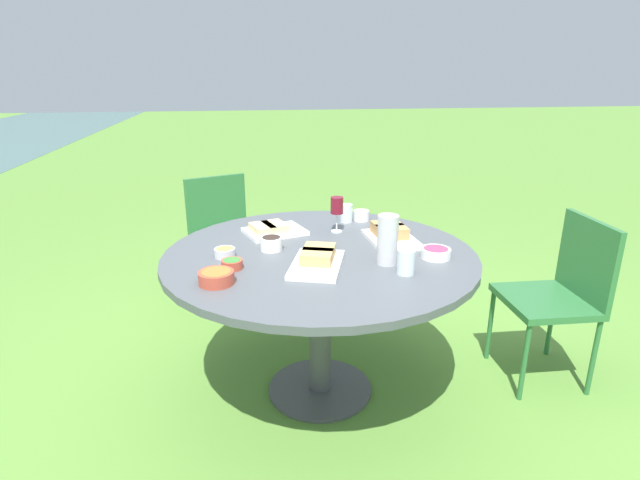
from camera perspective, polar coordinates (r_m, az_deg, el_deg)
name	(u,v)px	position (r m, az deg, el deg)	size (l,w,h in m)	color
ground_plane	(320,390)	(2.74, 0.00, -16.73)	(40.00, 40.00, 0.00)	#5B8C38
dining_table	(320,271)	(2.42, 0.00, -3.52)	(1.49, 1.49, 0.77)	#4C4C51
chair_near_left	(562,287)	(2.90, 25.90, -4.88)	(0.46, 0.44, 0.89)	#2D6B38
chair_near_right	(223,230)	(3.61, -10.99, 1.18)	(0.56, 0.57, 0.89)	#2D6B38
water_pitcher	(387,240)	(2.22, 7.72, 0.05)	(0.10, 0.09, 0.22)	silver
wine_glass	(337,207)	(2.64, 1.94, 3.80)	(0.07, 0.07, 0.19)	silver
platter_bread_main	(317,259)	(2.21, -0.30, -2.19)	(0.40, 0.31, 0.07)	white
platter_charcuterie	(272,230)	(2.65, -5.50, 1.19)	(0.32, 0.36, 0.06)	white
platter_sandwich_side	(390,234)	(2.56, 8.04, 0.67)	(0.34, 0.24, 0.08)	white
bowl_fries	(225,252)	(2.35, -10.83, -1.37)	(0.10, 0.10, 0.04)	silver
bowl_salad	(232,264)	(2.21, -10.02, -2.68)	(0.09, 0.09, 0.04)	#B74733
bowl_olives	(271,243)	(2.40, -5.58, -0.32)	(0.11, 0.11, 0.07)	white
bowl_dip_red	(436,253)	(2.36, 13.08, -1.41)	(0.14, 0.14, 0.05)	white
bowl_dip_cream	(361,215)	(2.88, 4.74, 2.88)	(0.09, 0.09, 0.06)	white
bowl_roasted_veg	(216,277)	(2.07, -11.77, -4.13)	(0.15, 0.15, 0.05)	#B74733
cup_water_near	(406,262)	(2.14, 9.78, -2.49)	(0.08, 0.08, 0.11)	silver
cup_water_far	(346,213)	(2.85, 3.03, 3.07)	(0.07, 0.07, 0.10)	silver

